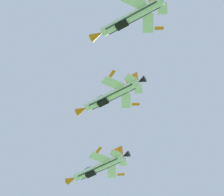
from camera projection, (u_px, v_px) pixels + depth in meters
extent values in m
cylinder|color=white|center=(99.00, 167.00, 112.70)|extent=(12.07, 4.38, 1.70)
cube|color=#383D47|center=(99.00, 169.00, 112.34)|extent=(10.15, 3.73, 0.58)
cone|color=orange|center=(71.00, 180.00, 114.77)|extent=(2.69, 2.07, 1.56)
cone|color=black|center=(126.00, 155.00, 110.74)|extent=(1.87, 1.69, 1.36)
ellipsoid|color=#192333|center=(89.00, 170.00, 113.94)|extent=(3.40, 1.92, 1.23)
cube|color=black|center=(91.00, 174.00, 112.71)|extent=(2.41, 1.66, 0.97)
cube|color=white|center=(99.00, 158.00, 110.61)|extent=(4.19, 4.41, 0.72)
cube|color=orange|center=(99.00, 150.00, 109.05)|extent=(1.59, 1.49, 0.31)
cube|color=white|center=(112.00, 171.00, 113.66)|extent=(2.91, 4.54, 0.72)
cube|color=orange|center=(121.00, 174.00, 114.57)|extent=(1.69, 0.98, 0.31)
cube|color=white|center=(116.00, 154.00, 110.33)|extent=(2.66, 2.78, 0.43)
cube|color=white|center=(123.00, 162.00, 112.11)|extent=(2.02, 2.44, 0.43)
cube|color=orange|center=(117.00, 152.00, 112.68)|extent=(2.65, 1.10, 2.60)
cylinder|color=white|center=(112.00, 95.00, 103.50)|extent=(12.07, 4.38, 1.70)
cube|color=#383D47|center=(112.00, 97.00, 103.15)|extent=(10.15, 3.73, 0.57)
cone|color=orange|center=(82.00, 110.00, 105.57)|extent=(2.69, 2.07, 1.56)
cone|color=black|center=(142.00, 80.00, 101.54)|extent=(1.87, 1.69, 1.36)
ellipsoid|color=#192333|center=(101.00, 99.00, 104.75)|extent=(3.39, 1.92, 1.23)
cube|color=black|center=(103.00, 102.00, 103.51)|extent=(2.41, 1.66, 0.97)
cube|color=white|center=(113.00, 83.00, 101.42)|extent=(4.19, 4.41, 0.71)
cube|color=orange|center=(112.00, 74.00, 99.87)|extent=(1.59, 1.49, 0.31)
cube|color=white|center=(126.00, 100.00, 104.46)|extent=(2.91, 4.54, 0.71)
cube|color=orange|center=(136.00, 104.00, 105.36)|extent=(1.69, 0.98, 0.31)
cube|color=white|center=(130.00, 79.00, 101.13)|extent=(2.66, 2.78, 0.43)
cube|color=white|center=(138.00, 89.00, 102.91)|extent=(2.02, 2.44, 0.43)
cube|color=orange|center=(132.00, 79.00, 103.48)|extent=(2.65, 1.09, 2.60)
cylinder|color=white|center=(132.00, 16.00, 89.38)|extent=(12.07, 4.38, 1.70)
cube|color=#383D47|center=(132.00, 18.00, 89.03)|extent=(10.15, 3.74, 0.61)
cone|color=orange|center=(97.00, 35.00, 91.45)|extent=(2.69, 2.07, 1.56)
ellipsoid|color=#192333|center=(119.00, 21.00, 90.62)|extent=(3.40, 1.94, 1.25)
cube|color=black|center=(122.00, 25.00, 89.40)|extent=(2.42, 1.68, 0.99)
cube|color=white|center=(134.00, 1.00, 87.24)|extent=(4.18, 4.40, 0.82)
cube|color=white|center=(148.00, 23.00, 90.39)|extent=(2.91, 4.53, 0.82)
cube|color=orange|center=(159.00, 28.00, 91.33)|extent=(1.69, 0.98, 0.32)
cube|color=white|center=(162.00, 9.00, 88.82)|extent=(2.02, 2.44, 0.49)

